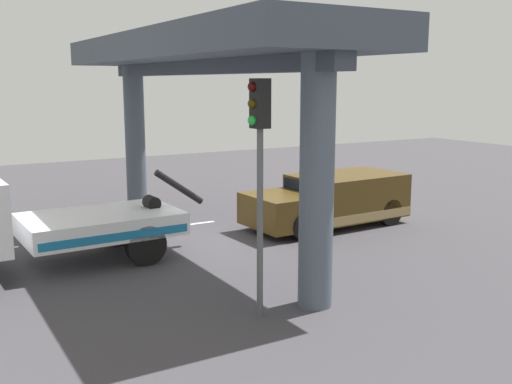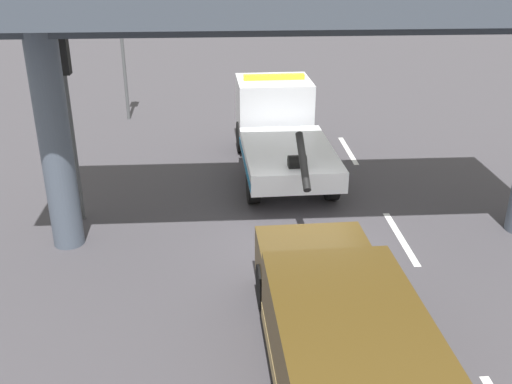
# 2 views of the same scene
# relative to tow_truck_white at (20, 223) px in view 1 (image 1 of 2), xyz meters

# --- Properties ---
(ground_plane) EXTENTS (60.00, 40.00, 0.10)m
(ground_plane) POSITION_rel_tow_truck_white_xyz_m (-4.96, -0.03, -1.25)
(ground_plane) COLOR #423F44
(lane_stripe_west) EXTENTS (2.60, 0.16, 0.01)m
(lane_stripe_west) POSITION_rel_tow_truck_white_xyz_m (-10.96, -2.39, -1.20)
(lane_stripe_west) COLOR silver
(lane_stripe_west) RESTS_ON ground
(lane_stripe_mid) EXTENTS (2.60, 0.16, 0.01)m
(lane_stripe_mid) POSITION_rel_tow_truck_white_xyz_m (-4.96, -2.39, -1.20)
(lane_stripe_mid) COLOR silver
(lane_stripe_mid) RESTS_ON ground
(tow_truck_white) EXTENTS (7.29, 2.59, 2.46)m
(tow_truck_white) POSITION_rel_tow_truck_white_xyz_m (0.00, 0.00, 0.00)
(tow_truck_white) COLOR white
(tow_truck_white) RESTS_ON ground
(towed_van_green) EXTENTS (5.27, 2.37, 1.58)m
(towed_van_green) POSITION_rel_tow_truck_white_xyz_m (-9.26, -0.03, -0.42)
(towed_van_green) COLOR #4C3814
(towed_van_green) RESTS_ON ground
(overpass_structure) EXTENTS (3.60, 12.66, 5.75)m
(overpass_structure) POSITION_rel_tow_truck_white_xyz_m (-4.72, -0.03, 3.81)
(overpass_structure) COLOR #4C5666
(overpass_structure) RESTS_ON ground
(traffic_light_near) EXTENTS (0.39, 0.32, 4.53)m
(traffic_light_near) POSITION_rel_tow_truck_white_xyz_m (-3.44, 5.25, 2.09)
(traffic_light_near) COLOR #515456
(traffic_light_near) RESTS_ON ground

